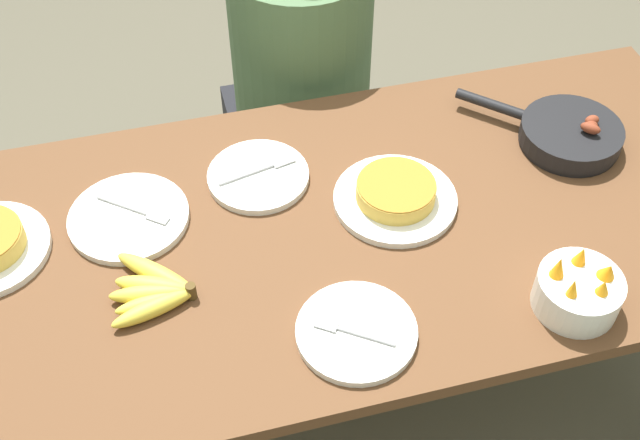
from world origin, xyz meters
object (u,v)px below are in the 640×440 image
Objects in this scene: skillet at (568,134)px; empty_plate_far_right at (129,217)px; empty_plate_mid_edge at (258,176)px; banana_bunch at (155,291)px; fruit_bowl_mango at (578,291)px; frittata_plate_side at (396,195)px; empty_plate_far_left at (356,332)px; person_figure at (303,121)px.

skillet is 1.29× the size of empty_plate_far_right.
empty_plate_far_right is at bearing -169.59° from empty_plate_mid_edge.
banana_bunch is 1.23× the size of fruit_bowl_mango.
empty_plate_far_left is (-0.17, -0.30, -0.01)m from frittata_plate_side.
person_figure is (0.12, 0.92, -0.28)m from empty_plate_far_left.
frittata_plate_side reaches higher than empty_plate_far_right.
frittata_plate_side reaches higher than empty_plate_far_left.
empty_plate_far_right is 1.55× the size of fruit_bowl_mango.
skillet is at bearing -5.08° from empty_plate_mid_edge.
frittata_plate_side is 0.68m from person_figure.
banana_bunch is 0.80m from fruit_bowl_mango.
empty_plate_far_right is (-0.55, 0.09, -0.01)m from frittata_plate_side.
skillet is (0.96, 0.20, 0.01)m from banana_bunch.
fruit_bowl_mango is 0.13× the size of person_figure.
empty_plate_far_left is at bearing 174.89° from fruit_bowl_mango.
frittata_plate_side is (-0.44, -0.08, -0.01)m from skillet.
banana_bunch is 0.16× the size of person_figure.
empty_plate_far_right is at bearing 151.63° from fruit_bowl_mango.
skillet is 0.26× the size of person_figure.
frittata_plate_side reaches higher than empty_plate_mid_edge.
banana_bunch is at bearing -133.74° from empty_plate_mid_edge.
empty_plate_far_right is 0.20× the size of person_figure.
empty_plate_far_left is (0.35, -0.18, -0.01)m from banana_bunch.
skillet is at bearing -0.59° from empty_plate_far_right.
empty_plate_mid_edge is at bearing 151.93° from frittata_plate_side.
fruit_bowl_mango is at bearing -28.37° from empty_plate_far_right.
fruit_bowl_mango is (0.76, -0.22, 0.02)m from banana_bunch.
empty_plate_far_right is at bearing -133.41° from person_figure.
empty_plate_mid_edge is 0.59m from person_figure.
banana_bunch is 0.88× the size of empty_plate_far_left.
empty_plate_mid_edge is 0.70m from fruit_bowl_mango.
banana_bunch is at bearing 56.08° from skillet.
frittata_plate_side is 0.30m from empty_plate_mid_edge.
empty_plate_far_right is 0.90m from fruit_bowl_mango.
frittata_plate_side is at bearing -28.07° from empty_plate_mid_edge.
fruit_bowl_mango is (0.24, -0.34, 0.02)m from frittata_plate_side.
empty_plate_far_right is 0.77m from person_figure.
empty_plate_far_left is 0.90× the size of empty_plate_far_right.
skillet reaches higher than banana_bunch.
person_figure is at bearing 107.53° from fruit_bowl_mango.
empty_plate_far_left is 0.96m from person_figure.
skillet is at bearing -47.30° from person_figure.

